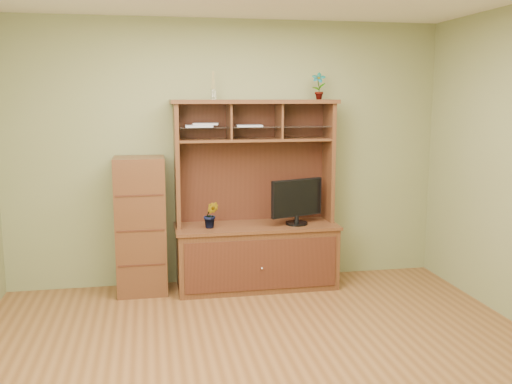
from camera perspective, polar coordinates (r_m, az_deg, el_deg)
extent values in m
cube|color=brown|center=(4.36, 1.21, -16.85)|extent=(4.50, 4.00, 0.02)
cube|color=olive|center=(5.92, -2.80, 3.89)|extent=(4.50, 0.02, 2.70)
cube|color=olive|center=(2.07, 13.09, -6.80)|extent=(4.50, 0.02, 2.70)
cube|color=#432713|center=(5.85, 0.04, -6.54)|extent=(1.60, 0.55, 0.62)
cube|color=#34180E|center=(5.59, 0.58, -7.31)|extent=(1.50, 0.01, 0.50)
sphere|color=silver|center=(5.58, 0.61, -7.66)|extent=(0.02, 0.02, 0.02)
cube|color=#432713|center=(5.77, 0.04, -3.43)|extent=(1.64, 0.59, 0.03)
cube|color=#432713|center=(5.67, -7.93, 2.81)|extent=(0.04, 0.35, 1.25)
cube|color=#432713|center=(5.95, 7.26, 3.14)|extent=(0.04, 0.35, 1.25)
cube|color=#34180E|center=(5.92, -0.45, 3.18)|extent=(1.52, 0.02, 1.25)
cube|color=#432713|center=(5.73, -0.15, 9.03)|extent=(1.66, 0.40, 0.04)
cube|color=#432713|center=(5.74, -0.15, 5.24)|extent=(1.52, 0.32, 0.02)
cube|color=#432713|center=(5.69, -2.68, 7.07)|extent=(0.02, 0.31, 0.35)
cube|color=#432713|center=(5.78, 2.33, 7.11)|extent=(0.02, 0.31, 0.35)
cube|color=silver|center=(5.72, -0.13, 6.53)|extent=(1.50, 0.27, 0.01)
cylinder|color=black|center=(5.80, 4.08, -3.13)|extent=(0.22, 0.22, 0.02)
cylinder|color=black|center=(5.79, 4.08, -2.68)|extent=(0.04, 0.04, 0.07)
cube|color=black|center=(5.75, 4.11, -0.59)|extent=(0.56, 0.24, 0.38)
imported|color=#35561D|center=(5.62, -4.53, -2.29)|extent=(0.17, 0.14, 0.26)
imported|color=#3A6021|center=(5.88, 6.28, 10.51)|extent=(0.17, 0.14, 0.27)
cylinder|color=silver|center=(5.66, -4.29, 9.70)|extent=(0.05, 0.05, 0.10)
cylinder|color=#A29051|center=(5.67, -4.30, 11.09)|extent=(0.04, 0.04, 0.18)
cube|color=#ACACB1|center=(5.66, -5.74, 6.59)|extent=(0.27, 0.21, 0.02)
cube|color=#ACACB1|center=(5.66, -5.03, 6.80)|extent=(0.27, 0.23, 0.02)
cube|color=#ACACB1|center=(5.72, -0.69, 6.66)|extent=(0.27, 0.22, 0.02)
cube|color=#432713|center=(5.72, -11.45, -3.31)|extent=(0.48, 0.43, 1.35)
cube|color=#34180E|center=(5.59, -11.35, -7.19)|extent=(0.44, 0.01, 0.02)
cube|color=#34180E|center=(5.51, -11.46, -3.81)|extent=(0.44, 0.01, 0.01)
cube|color=#34180E|center=(5.44, -11.58, -0.34)|extent=(0.44, 0.01, 0.02)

